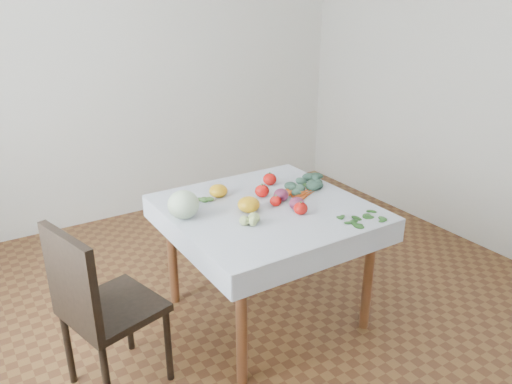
% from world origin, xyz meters
% --- Properties ---
extents(ground, '(4.00, 4.00, 0.00)m').
position_xyz_m(ground, '(0.00, 0.00, 0.00)').
color(ground, brown).
extents(back_wall, '(4.00, 0.04, 2.70)m').
position_xyz_m(back_wall, '(0.00, 2.00, 1.35)').
color(back_wall, silver).
rests_on(back_wall, ground).
extents(table, '(1.00, 1.00, 0.75)m').
position_xyz_m(table, '(0.00, 0.00, 0.65)').
color(table, brown).
rests_on(table, ground).
extents(tablecloth, '(1.12, 1.12, 0.01)m').
position_xyz_m(tablecloth, '(0.00, 0.00, 0.75)').
color(tablecloth, white).
rests_on(tablecloth, table).
extents(chair, '(0.52, 0.52, 0.94)m').
position_xyz_m(chair, '(-1.07, -0.11, 0.54)').
color(chair, black).
rests_on(chair, ground).
extents(cabbage, '(0.21, 0.21, 0.16)m').
position_xyz_m(cabbage, '(-0.48, 0.12, 0.84)').
color(cabbage, silver).
rests_on(cabbage, tablecloth).
extents(tomato_a, '(0.11, 0.11, 0.08)m').
position_xyz_m(tomato_a, '(0.06, 0.14, 0.79)').
color(tomato_a, red).
rests_on(tomato_a, tablecloth).
extents(tomato_b, '(0.10, 0.10, 0.08)m').
position_xyz_m(tomato_b, '(0.21, 0.28, 0.80)').
color(tomato_b, red).
rests_on(tomato_b, tablecloth).
extents(tomato_c, '(0.09, 0.09, 0.06)m').
position_xyz_m(tomato_c, '(0.05, -0.02, 0.79)').
color(tomato_c, red).
rests_on(tomato_c, tablecloth).
extents(tomato_d, '(0.10, 0.10, 0.07)m').
position_xyz_m(tomato_d, '(0.10, -0.20, 0.79)').
color(tomato_d, red).
rests_on(tomato_d, tablecloth).
extents(heirloom_back, '(0.12, 0.12, 0.08)m').
position_xyz_m(heirloom_back, '(-0.17, 0.28, 0.80)').
color(heirloom_back, gold).
rests_on(heirloom_back, tablecloth).
extents(heirloom_front, '(0.17, 0.17, 0.09)m').
position_xyz_m(heirloom_front, '(-0.13, -0.01, 0.80)').
color(heirloom_front, gold).
rests_on(heirloom_front, tablecloth).
extents(onion_a, '(0.10, 0.10, 0.08)m').
position_xyz_m(onion_a, '(0.12, -0.13, 0.79)').
color(onion_a, '#58193E').
rests_on(onion_a, tablecloth).
extents(onion_b, '(0.11, 0.11, 0.08)m').
position_xyz_m(onion_b, '(0.12, 0.02, 0.79)').
color(onion_b, '#58193E').
rests_on(onion_b, tablecloth).
extents(tomatillo_cluster, '(0.10, 0.13, 0.05)m').
position_xyz_m(tomatillo_cluster, '(-0.24, -0.15, 0.78)').
color(tomatillo_cluster, '#C1DB7E').
rests_on(tomatillo_cluster, tablecloth).
extents(carrot_bunch, '(0.20, 0.19, 0.03)m').
position_xyz_m(carrot_bunch, '(0.29, 0.04, 0.77)').
color(carrot_bunch, '#D04A17').
rests_on(carrot_bunch, tablecloth).
extents(kale_bunch, '(0.32, 0.32, 0.05)m').
position_xyz_m(kale_bunch, '(0.40, 0.14, 0.78)').
color(kale_bunch, '#335445').
rests_on(kale_bunch, tablecloth).
extents(basil_bunch, '(0.24, 0.19, 0.01)m').
position_xyz_m(basil_bunch, '(0.36, -0.44, 0.76)').
color(basil_bunch, '#1D4D18').
rests_on(basil_bunch, tablecloth).
extents(dill_bunch, '(0.18, 0.18, 0.02)m').
position_xyz_m(dill_bunch, '(-0.33, 0.33, 0.77)').
color(dill_bunch, '#407234').
rests_on(dill_bunch, tablecloth).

